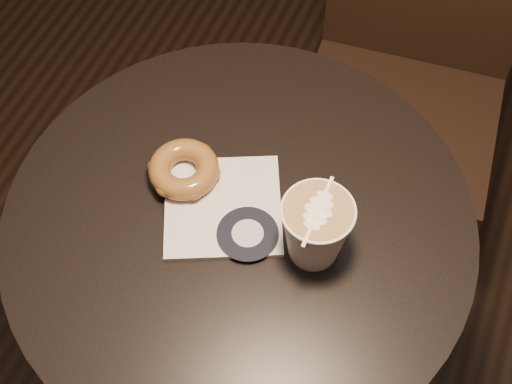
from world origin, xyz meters
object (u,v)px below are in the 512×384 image
at_px(cafe_table, 241,276).
at_px(doughnut, 184,169).
at_px(latte_cup, 316,231).
at_px(chair, 414,52).
at_px(pastry_bag, 223,206).

height_order(cafe_table, doughnut, doughnut).
relative_size(doughnut, latte_cup, 0.96).
relative_size(cafe_table, doughnut, 7.03).
bearing_deg(doughnut, latte_cup, -10.32).
xyz_separation_m(doughnut, latte_cup, (0.22, -0.04, 0.03)).
relative_size(chair, pastry_bag, 6.05).
height_order(chair, doughnut, chair).
xyz_separation_m(cafe_table, latte_cup, (0.12, -0.01, 0.26)).
height_order(pastry_bag, latte_cup, latte_cup).
xyz_separation_m(chair, latte_cup, (-0.02, -0.60, 0.23)).
xyz_separation_m(chair, pastry_bag, (-0.16, -0.58, 0.18)).
height_order(pastry_bag, doughnut, doughnut).
relative_size(cafe_table, chair, 0.73).
bearing_deg(chair, pastry_bag, -111.03).
xyz_separation_m(pastry_bag, doughnut, (-0.07, 0.03, 0.02)).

